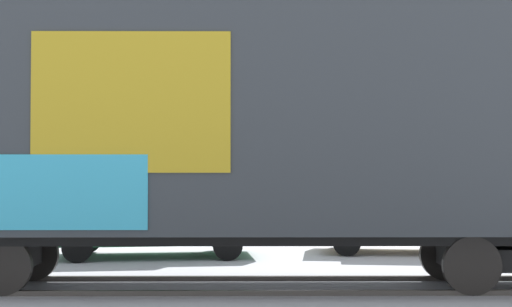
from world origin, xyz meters
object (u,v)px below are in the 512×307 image
Objects in this scene: parked_car_green at (153,219)px; parked_car_tan at (404,218)px; flagpole at (43,85)px; freight_car at (238,121)px.

parked_car_tan is at bearing 6.90° from parked_car_green.
flagpole is 1.52× the size of parked_car_green.
flagpole reaches higher than freight_car.
parked_car_tan is (10.19, -5.16, -3.81)m from flagpole.
freight_car is 3.03× the size of parked_car_tan.
flagpole is at bearing 126.23° from parked_car_green.
parked_car_green is 1.11× the size of parked_car_tan.
flagpole is 1.69× the size of parked_car_tan.
freight_car is at bearing -57.81° from flagpole.
freight_car is 5.03m from parked_car_green.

